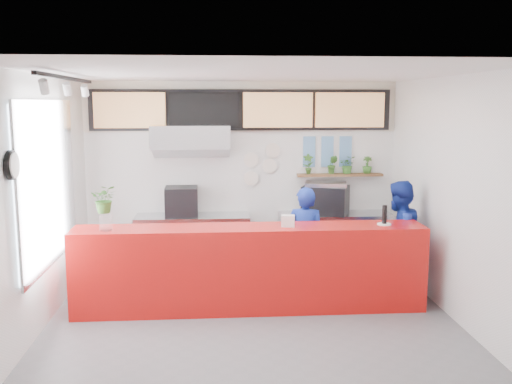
% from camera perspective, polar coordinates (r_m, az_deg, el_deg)
% --- Properties ---
extents(floor, '(5.00, 5.00, 0.00)m').
position_cam_1_polar(floor, '(7.23, -0.39, -12.72)').
color(floor, slate).
rests_on(floor, ground).
extents(ceiling, '(5.00, 5.00, 0.00)m').
position_cam_1_polar(ceiling, '(6.72, -0.42, 11.78)').
color(ceiling, silver).
extents(wall_back, '(5.00, 0.00, 5.00)m').
position_cam_1_polar(wall_back, '(9.29, -1.43, 1.71)').
color(wall_back, white).
rests_on(wall_back, ground).
extents(wall_left, '(0.00, 5.00, 5.00)m').
position_cam_1_polar(wall_left, '(7.11, -20.96, -1.11)').
color(wall_left, white).
rests_on(wall_left, ground).
extents(wall_right, '(0.00, 5.00, 5.00)m').
position_cam_1_polar(wall_right, '(7.41, 19.26, -0.63)').
color(wall_right, white).
rests_on(wall_right, ground).
extents(service_counter, '(4.50, 0.60, 1.10)m').
position_cam_1_polar(service_counter, '(7.42, -0.61, -7.63)').
color(service_counter, '#BC100D').
rests_on(service_counter, ground).
extents(cream_band, '(5.00, 0.02, 0.80)m').
position_cam_1_polar(cream_band, '(9.20, -1.46, 8.51)').
color(cream_band, beige).
rests_on(cream_band, wall_back).
extents(prep_bench, '(1.80, 0.60, 0.90)m').
position_cam_1_polar(prep_bench, '(9.18, -6.33, -5.10)').
color(prep_bench, '#B2B5BA').
rests_on(prep_bench, ground).
extents(panini_oven, '(0.52, 0.52, 0.46)m').
position_cam_1_polar(panini_oven, '(9.05, -7.45, -0.93)').
color(panini_oven, black).
rests_on(panini_oven, prep_bench).
extents(extraction_hood, '(1.20, 0.70, 0.35)m').
position_cam_1_polar(extraction_hood, '(8.87, -6.53, 5.54)').
color(extraction_hood, '#B2B5BA').
rests_on(extraction_hood, ceiling).
extents(hood_lip, '(1.20, 0.69, 0.31)m').
position_cam_1_polar(hood_lip, '(8.89, -6.50, 4.25)').
color(hood_lip, '#B2B5BA').
rests_on(hood_lip, ceiling).
extents(right_bench, '(1.80, 0.60, 0.90)m').
position_cam_1_polar(right_bench, '(9.38, 7.91, -4.83)').
color(right_bench, '#B2B5BA').
rests_on(right_bench, ground).
extents(espresso_machine, '(0.84, 0.73, 0.45)m').
position_cam_1_polar(espresso_machine, '(9.21, 6.96, -0.78)').
color(espresso_machine, black).
rests_on(espresso_machine, right_bench).
extents(espresso_tray, '(0.73, 0.57, 0.06)m').
position_cam_1_polar(espresso_tray, '(9.17, 6.99, 0.80)').
color(espresso_tray, '#B1B5B9').
rests_on(espresso_tray, espresso_machine).
extents(herb_shelf, '(1.40, 0.18, 0.04)m').
position_cam_1_polar(herb_shelf, '(9.40, 8.39, 1.71)').
color(herb_shelf, brown).
rests_on(herb_shelf, wall_back).
extents(menu_board_far_left, '(1.10, 0.10, 0.55)m').
position_cam_1_polar(menu_board_far_left, '(9.18, -12.51, 7.99)').
color(menu_board_far_left, tan).
rests_on(menu_board_far_left, wall_back).
extents(menu_board_mid_left, '(1.10, 0.10, 0.55)m').
position_cam_1_polar(menu_board_mid_left, '(9.08, -5.18, 8.16)').
color(menu_board_mid_left, black).
rests_on(menu_board_mid_left, wall_back).
extents(menu_board_mid_right, '(1.10, 0.10, 0.55)m').
position_cam_1_polar(menu_board_mid_right, '(9.14, 2.19, 8.19)').
color(menu_board_mid_right, tan).
rests_on(menu_board_mid_right, wall_back).
extents(menu_board_far_right, '(1.10, 0.10, 0.55)m').
position_cam_1_polar(menu_board_far_right, '(9.34, 9.35, 8.10)').
color(menu_board_far_right, tan).
rests_on(menu_board_far_right, wall_back).
extents(soffit, '(4.80, 0.04, 0.65)m').
position_cam_1_polar(soffit, '(9.17, -1.45, 8.20)').
color(soffit, black).
rests_on(soffit, wall_back).
extents(window_pane, '(0.04, 2.20, 1.90)m').
position_cam_1_polar(window_pane, '(7.35, -20.16, 0.83)').
color(window_pane, silver).
rests_on(window_pane, wall_left).
extents(window_frame, '(0.03, 2.30, 2.00)m').
position_cam_1_polar(window_frame, '(7.35, -20.01, 0.83)').
color(window_frame, '#B2B5BA').
rests_on(window_frame, wall_left).
extents(wall_clock_rim, '(0.05, 0.30, 0.30)m').
position_cam_1_polar(wall_clock_rim, '(6.17, -23.26, 2.48)').
color(wall_clock_rim, black).
rests_on(wall_clock_rim, wall_left).
extents(wall_clock_face, '(0.02, 0.26, 0.26)m').
position_cam_1_polar(wall_clock_face, '(6.16, -23.00, 2.48)').
color(wall_clock_face, white).
rests_on(wall_clock_face, wall_left).
extents(track_rail, '(0.05, 2.40, 0.04)m').
position_cam_1_polar(track_rail, '(6.91, -18.40, 10.76)').
color(track_rail, black).
rests_on(track_rail, ceiling).
extents(dec_plate_a, '(0.24, 0.03, 0.24)m').
position_cam_1_polar(dec_plate_a, '(9.24, -0.50, 3.24)').
color(dec_plate_a, silver).
rests_on(dec_plate_a, wall_back).
extents(dec_plate_b, '(0.24, 0.03, 0.24)m').
position_cam_1_polar(dec_plate_b, '(9.27, 1.36, 2.63)').
color(dec_plate_b, silver).
rests_on(dec_plate_b, wall_back).
extents(dec_plate_c, '(0.24, 0.03, 0.24)m').
position_cam_1_polar(dec_plate_c, '(9.27, -0.50, 1.39)').
color(dec_plate_c, silver).
rests_on(dec_plate_c, wall_back).
extents(dec_plate_d, '(0.24, 0.03, 0.24)m').
position_cam_1_polar(dec_plate_d, '(9.25, 1.67, 4.17)').
color(dec_plate_d, silver).
rests_on(dec_plate_d, wall_back).
extents(photo_frame_a, '(0.20, 0.02, 0.25)m').
position_cam_1_polar(photo_frame_a, '(9.33, 5.35, 4.80)').
color(photo_frame_a, '#598CBF').
rests_on(photo_frame_a, wall_back).
extents(photo_frame_b, '(0.20, 0.02, 0.25)m').
position_cam_1_polar(photo_frame_b, '(9.39, 7.16, 4.79)').
color(photo_frame_b, '#598CBF').
rests_on(photo_frame_b, wall_back).
extents(photo_frame_c, '(0.20, 0.02, 0.25)m').
position_cam_1_polar(photo_frame_c, '(9.45, 8.95, 4.78)').
color(photo_frame_c, '#598CBF').
rests_on(photo_frame_c, wall_back).
extents(photo_frame_d, '(0.20, 0.02, 0.25)m').
position_cam_1_polar(photo_frame_d, '(9.36, 5.32, 3.27)').
color(photo_frame_d, '#598CBF').
rests_on(photo_frame_d, wall_back).
extents(photo_frame_e, '(0.20, 0.02, 0.25)m').
position_cam_1_polar(photo_frame_e, '(9.41, 7.13, 3.27)').
color(photo_frame_e, '#598CBF').
rests_on(photo_frame_e, wall_back).
extents(photo_frame_f, '(0.20, 0.02, 0.25)m').
position_cam_1_polar(photo_frame_f, '(9.47, 8.91, 3.27)').
color(photo_frame_f, '#598CBF').
rests_on(photo_frame_f, wall_back).
extents(staff_center, '(0.64, 0.52, 1.52)m').
position_cam_1_polar(staff_center, '(7.99, 4.92, -4.90)').
color(staff_center, navy).
rests_on(staff_center, ground).
extents(staff_right, '(0.98, 0.96, 1.60)m').
position_cam_1_polar(staff_right, '(8.27, 14.00, -4.41)').
color(staff_right, navy).
rests_on(staff_right, ground).
extents(herb_a, '(0.18, 0.12, 0.33)m').
position_cam_1_polar(herb_a, '(9.28, 5.24, 2.82)').
color(herb_a, '#346523').
rests_on(herb_a, herb_shelf).
extents(herb_b, '(0.20, 0.18, 0.30)m').
position_cam_1_polar(herb_b, '(9.35, 7.65, 2.74)').
color(herb_b, '#346523').
rests_on(herb_b, herb_shelf).
extents(herb_c, '(0.29, 0.26, 0.29)m').
position_cam_1_polar(herb_c, '(9.41, 9.16, 2.71)').
color(herb_c, '#346523').
rests_on(herb_c, herb_shelf).
extents(herb_d, '(0.18, 0.16, 0.28)m').
position_cam_1_polar(herb_d, '(9.49, 11.06, 2.67)').
color(herb_d, '#346523').
rests_on(herb_d, herb_shelf).
extents(glass_vase, '(0.20, 0.20, 0.19)m').
position_cam_1_polar(glass_vase, '(7.30, -14.80, -2.98)').
color(glass_vase, silver).
rests_on(glass_vase, service_counter).
extents(basil_vase, '(0.34, 0.30, 0.35)m').
position_cam_1_polar(basil_vase, '(7.25, -14.89, -0.68)').
color(basil_vase, '#346523').
rests_on(basil_vase, glass_vase).
extents(napkin_holder, '(0.18, 0.13, 0.15)m').
position_cam_1_polar(napkin_holder, '(7.29, 3.22, -2.90)').
color(napkin_holder, white).
rests_on(napkin_holder, service_counter).
extents(white_plate, '(0.19, 0.19, 0.01)m').
position_cam_1_polar(white_plate, '(7.59, 12.69, -3.15)').
color(white_plate, white).
rests_on(white_plate, service_counter).
extents(pepper_mill, '(0.07, 0.07, 0.24)m').
position_cam_1_polar(pepper_mill, '(7.56, 12.73, -2.20)').
color(pepper_mill, black).
rests_on(pepper_mill, white_plate).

